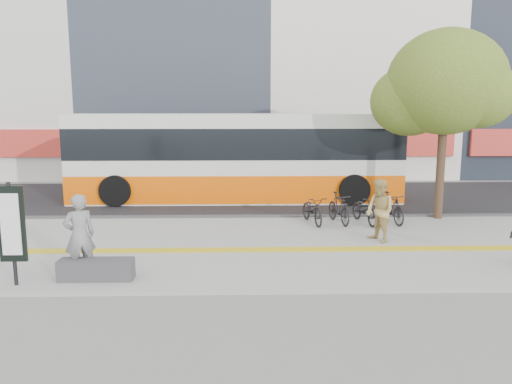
{
  "coord_description": "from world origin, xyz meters",
  "views": [
    {
      "loc": [
        0.62,
        -11.65,
        3.77
      ],
      "look_at": [
        0.96,
        2.0,
        1.46
      ],
      "focal_mm": 34.89,
      "sensor_mm": 36.0,
      "label": 1
    }
  ],
  "objects_px": {
    "seated_woman": "(79,235)",
    "pedestrian_tan": "(380,211)",
    "street_tree": "(444,85)",
    "signboard": "(11,226)",
    "bench": "(96,269)",
    "bus": "(236,160)"
  },
  "relations": [
    {
      "from": "street_tree",
      "to": "seated_woman",
      "type": "bearing_deg",
      "value": -150.42
    },
    {
      "from": "bench",
      "to": "pedestrian_tan",
      "type": "height_order",
      "value": "pedestrian_tan"
    },
    {
      "from": "bench",
      "to": "bus",
      "type": "xyz_separation_m",
      "value": [
        2.89,
        9.7,
        1.39
      ]
    },
    {
      "from": "bus",
      "to": "pedestrian_tan",
      "type": "height_order",
      "value": "bus"
    },
    {
      "from": "seated_woman",
      "to": "bus",
      "type": "bearing_deg",
      "value": -140.11
    },
    {
      "from": "street_tree",
      "to": "pedestrian_tan",
      "type": "bearing_deg",
      "value": -132.29
    },
    {
      "from": "signboard",
      "to": "seated_woman",
      "type": "distance_m",
      "value": 1.37
    },
    {
      "from": "street_tree",
      "to": "signboard",
      "type": "bearing_deg",
      "value": -150.93
    },
    {
      "from": "signboard",
      "to": "bus",
      "type": "height_order",
      "value": "bus"
    },
    {
      "from": "seated_woman",
      "to": "pedestrian_tan",
      "type": "relative_size",
      "value": 1.05
    },
    {
      "from": "seated_woman",
      "to": "pedestrian_tan",
      "type": "xyz_separation_m",
      "value": [
        7.38,
        2.7,
        -0.05
      ]
    },
    {
      "from": "bench",
      "to": "bus",
      "type": "relative_size",
      "value": 0.12
    },
    {
      "from": "street_tree",
      "to": "bus",
      "type": "bearing_deg",
      "value": 151.89
    },
    {
      "from": "seated_woman",
      "to": "pedestrian_tan",
      "type": "distance_m",
      "value": 7.86
    },
    {
      "from": "bench",
      "to": "pedestrian_tan",
      "type": "xyz_separation_m",
      "value": [
        6.98,
        2.94,
        0.66
      ]
    },
    {
      "from": "signboard",
      "to": "pedestrian_tan",
      "type": "distance_m",
      "value": 9.18
    },
    {
      "from": "signboard",
      "to": "seated_woman",
      "type": "xyz_separation_m",
      "value": [
        1.2,
        0.55,
        -0.36
      ]
    },
    {
      "from": "signboard",
      "to": "bus",
      "type": "bearing_deg",
      "value": 65.82
    },
    {
      "from": "bench",
      "to": "seated_woman",
      "type": "distance_m",
      "value": 0.84
    },
    {
      "from": "street_tree",
      "to": "seated_woman",
      "type": "relative_size",
      "value": 3.41
    },
    {
      "from": "bench",
      "to": "signboard",
      "type": "height_order",
      "value": "signboard"
    },
    {
      "from": "signboard",
      "to": "street_tree",
      "type": "height_order",
      "value": "street_tree"
    }
  ]
}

